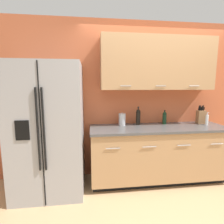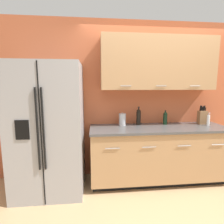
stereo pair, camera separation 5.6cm
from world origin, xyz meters
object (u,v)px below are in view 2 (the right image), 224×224
object	(u,v)px
knife_block	(202,117)
soap_dispenser	(208,120)
wine_bottle	(139,117)
oil_bottle	(165,118)
refrigerator	(49,129)
steel_canister	(122,119)

from	to	relation	value
knife_block	soap_dispenser	xyz separation A→B (m)	(0.03, -0.11, -0.03)
wine_bottle	oil_bottle	world-z (taller)	wine_bottle
refrigerator	wine_bottle	world-z (taller)	refrigerator
oil_bottle	wine_bottle	bearing A→B (deg)	179.39
knife_block	soap_dispenser	world-z (taller)	knife_block
knife_block	oil_bottle	size ratio (longest dim) A/B	1.33
knife_block	soap_dispenser	size ratio (longest dim) A/B	1.52
soap_dispenser	knife_block	bearing A→B (deg)	106.89
refrigerator	soap_dispenser	world-z (taller)	refrigerator
knife_block	steel_canister	size ratio (longest dim) A/B	1.50
steel_canister	oil_bottle	bearing A→B (deg)	-0.14
soap_dispenser	wine_bottle	bearing A→B (deg)	172.40
refrigerator	oil_bottle	bearing A→B (deg)	7.71
wine_bottle	refrigerator	bearing A→B (deg)	-169.59
steel_canister	knife_block	bearing A→B (deg)	-1.45
oil_bottle	steel_canister	bearing A→B (deg)	179.86
wine_bottle	steel_canister	bearing A→B (deg)	-179.35
steel_canister	refrigerator	bearing A→B (deg)	-167.27
wine_bottle	soap_dispenser	size ratio (longest dim) A/B	1.45
soap_dispenser	oil_bottle	distance (m)	0.69
knife_block	steel_canister	xyz separation A→B (m)	(-1.37, 0.03, -0.02)
refrigerator	soap_dispenser	size ratio (longest dim) A/B	8.86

